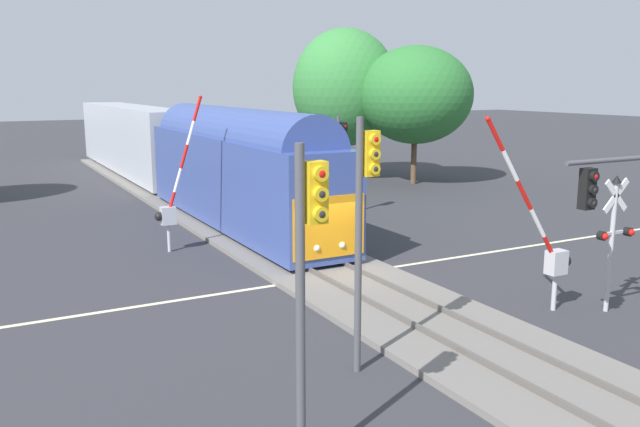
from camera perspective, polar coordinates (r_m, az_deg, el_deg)
ground_plane at (r=22.95m, az=1.12°, el=-5.42°), size 220.00×220.00×0.00m
road_centre_stripe at (r=22.95m, az=1.12°, el=-5.41°), size 44.00×0.20×0.01m
railway_track at (r=22.93m, az=1.12°, el=-5.19°), size 4.40×80.00×0.32m
commuter_train at (r=40.17m, az=-12.51°, el=5.49°), size 3.04×41.15×5.16m
crossing_gate_near at (r=20.07m, az=19.07°, el=-2.75°), size 3.45×0.40×5.70m
crossing_signal_mast at (r=20.65m, az=23.87°, el=-1.27°), size 1.36×0.44×4.00m
crossing_gate_far at (r=26.56m, az=-12.67°, el=0.91°), size 2.07×0.40×6.07m
traffic_signal_far_side at (r=32.62m, az=1.80°, el=5.48°), size 0.53×0.38×4.97m
traffic_signal_median at (r=14.67m, az=3.84°, el=0.74°), size 0.53×0.38×5.82m
traffic_signal_near_left at (r=10.71m, az=-1.02°, el=-3.85°), size 0.53×0.38×5.62m
oak_far_right at (r=45.85m, az=2.16°, el=10.72°), size 7.13×7.13×10.20m
maple_right_background at (r=43.94m, az=8.19°, el=10.02°), size 7.38×7.38×8.93m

